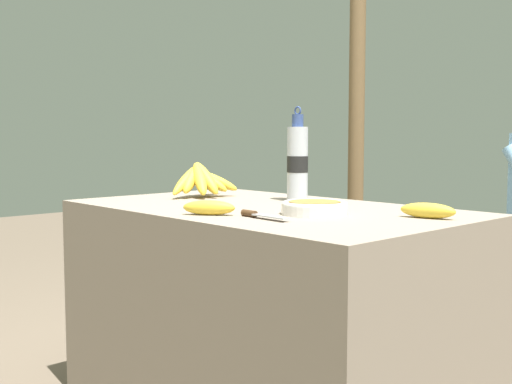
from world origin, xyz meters
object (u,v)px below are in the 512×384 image
Objects in this scene: banana_bunch_ripe at (202,179)px; loose_banana_side at (428,211)px; knife at (258,215)px; wooden_bench at (492,259)px; banana_bunch_green at (418,221)px; serving_bowl at (315,207)px; water_bottle at (297,162)px; loose_banana_front at (209,208)px; support_post_near at (357,71)px.

loose_banana_side is (0.95, 0.08, -0.05)m from banana_bunch_ripe.
wooden_bench is at bearing 95.26° from knife.
banana_bunch_green is (-0.48, 1.57, -0.21)m from knife.
serving_bowl is 1.20× the size of loose_banana_side.
serving_bowl reaches higher than banana_bunch_green.
knife is 0.68× the size of banana_bunch_green.
water_bottle reaches higher than knife.
water_bottle is 0.61m from loose_banana_side.
loose_banana_side reaches higher than serving_bowl.
banana_bunch_ripe is 0.58m from loose_banana_front.
support_post_near reaches higher than loose_banana_side.
banana_bunch_ripe reaches higher than loose_banana_front.
knife is at bearing -105.17° from serving_bowl.
loose_banana_front is at bearing -78.66° from banana_bunch_green.
loose_banana_front is at bearing -78.02° from water_bottle.
serving_bowl is 0.32m from loose_banana_front.
loose_banana_side is 0.88× the size of knife.
support_post_near reaches higher than serving_bowl.
banana_bunch_ripe is 1.66× the size of knife.
banana_bunch_ripe is 0.20× the size of wooden_bench.
serving_bowl is at bearing -84.93° from wooden_bench.
support_post_near is at bearing 159.60° from wooden_bench.
loose_banana_front and loose_banana_side have the same top height.
support_post_near is at bearing 133.50° from loose_banana_side.
loose_banana_front is at bearing -129.09° from serving_bowl.
serving_bowl is 0.41m from water_bottle.
serving_bowl is 0.33m from loose_banana_side.
banana_bunch_green is 0.10× the size of support_post_near.
serving_bowl is 1.43m from wooden_bench.
banana_bunch_green is (0.14, 1.29, -0.27)m from banana_bunch_ripe.
banana_bunch_ripe is 0.67m from serving_bowl.
banana_bunch_ripe is 1.56× the size of serving_bowl.
water_bottle is 0.13× the size of support_post_near.
loose_banana_front is (0.10, -0.49, -0.12)m from water_bottle.
loose_banana_front is at bearing -92.76° from wooden_bench.
banana_bunch_green is at bearing 110.91° from serving_bowl.
knife is 2.42m from support_post_near.
knife is 1.61m from wooden_bench.
serving_bowl is at bearing -38.93° from water_bottle.
loose_banana_side is 2.34m from support_post_near.
loose_banana_side is at bearing 49.07° from knife.
banana_bunch_green is 1.20m from support_post_near.
loose_banana_side is at bearing -56.16° from banana_bunch_green.
banana_bunch_ripe is 1.33m from banana_bunch_green.
serving_bowl reaches higher than knife.
banana_bunch_ripe is at bearing -175.34° from loose_banana_side.
water_bottle is 2.04× the size of loose_banana_side.
serving_bowl reaches higher than wooden_bench.
banana_bunch_ripe reaches higher than serving_bowl.
knife is at bearing -58.56° from support_post_near.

